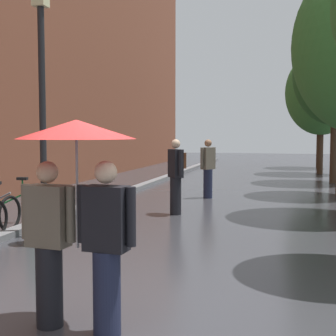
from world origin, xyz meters
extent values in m
plane|color=#38383D|center=(0.00, 0.00, 0.00)|extent=(80.00, 80.00, 0.00)
cube|color=slate|center=(-3.20, 10.00, 0.06)|extent=(0.30, 36.00, 0.12)
cylinder|color=#473323|center=(3.30, 14.37, 1.32)|extent=(0.28, 0.28, 2.64)
ellipsoid|color=#235623|center=(3.30, 14.37, 4.07)|extent=(3.12, 3.12, 3.82)
cylinder|color=#473323|center=(3.04, 18.25, 1.13)|extent=(0.26, 0.26, 2.25)
ellipsoid|color=#387533|center=(3.04, 18.25, 3.68)|extent=(3.20, 3.20, 3.81)
cylinder|color=#473323|center=(3.19, 22.12, 1.28)|extent=(0.25, 0.25, 2.56)
ellipsoid|color=#387533|center=(3.19, 22.12, 3.85)|extent=(2.94, 2.94, 3.44)
torus|color=black|center=(-3.44, 3.50, 0.35)|extent=(0.10, 0.70, 0.70)
torus|color=black|center=(-3.40, 4.44, 0.35)|extent=(0.13, 0.70, 0.70)
cylinder|color=#1E7A38|center=(-3.80, 4.40, 0.55)|extent=(0.88, 0.13, 0.43)
cylinder|color=#1E7A38|center=(-3.70, 4.41, 0.62)|extent=(0.04, 0.04, 0.55)
cube|color=black|center=(-3.70, 4.41, 0.93)|extent=(0.23, 0.12, 0.06)
cylinder|color=black|center=(-0.53, -0.41, 0.40)|extent=(0.26, 0.26, 0.79)
cube|color=#665B4C|center=(-0.53, -0.41, 1.09)|extent=(0.42, 0.25, 0.60)
sphere|color=tan|center=(-0.53, -0.41, 1.52)|extent=(0.21, 0.21, 0.21)
cylinder|color=#665B4C|center=(-0.78, -0.39, 1.12)|extent=(0.09, 0.09, 0.54)
cylinder|color=#665B4C|center=(-0.28, -0.43, 1.12)|extent=(0.09, 0.09, 0.54)
cylinder|color=#1E233D|center=(0.09, -0.47, 0.40)|extent=(0.26, 0.26, 0.80)
cube|color=black|center=(0.09, -0.47, 1.10)|extent=(0.42, 0.25, 0.60)
sphere|color=beige|center=(0.09, -0.47, 1.53)|extent=(0.21, 0.21, 0.21)
cylinder|color=black|center=(-0.16, -0.44, 1.13)|extent=(0.09, 0.09, 0.54)
cylinder|color=black|center=(0.34, -0.49, 1.13)|extent=(0.09, 0.09, 0.54)
cylinder|color=#9E9EA3|center=(-0.22, -0.42, 1.33)|extent=(0.02, 0.02, 1.05)
cone|color=red|center=(-0.22, -0.42, 1.92)|extent=(1.12, 1.12, 0.18)
cylinder|color=black|center=(-2.60, 3.30, 2.06)|extent=(0.12, 0.12, 4.11)
cylinder|color=#1E4C28|center=(-2.41, 2.76, 0.42)|extent=(0.44, 0.44, 0.85)
cylinder|color=black|center=(-0.82, 6.17, 0.43)|extent=(0.26, 0.26, 0.86)
cube|color=black|center=(-0.82, 6.17, 1.18)|extent=(0.42, 0.45, 0.65)
sphere|color=beige|center=(-0.82, 6.17, 1.63)|extent=(0.21, 0.21, 0.21)
cylinder|color=black|center=(-0.66, 5.97, 1.22)|extent=(0.09, 0.09, 0.58)
cylinder|color=black|center=(-0.98, 6.36, 1.22)|extent=(0.09, 0.09, 0.58)
cube|color=#592D19|center=(-0.71, 6.25, 1.25)|extent=(0.27, 0.29, 0.36)
cylinder|color=#1E233D|center=(-0.56, 9.14, 0.42)|extent=(0.26, 0.26, 0.84)
cube|color=#665B4C|center=(-0.56, 9.14, 1.15)|extent=(0.41, 0.45, 0.63)
sphere|color=#9E7051|center=(-0.56, 9.14, 1.59)|extent=(0.21, 0.21, 0.21)
cylinder|color=#665B4C|center=(-0.70, 8.93, 1.18)|extent=(0.09, 0.09, 0.56)
cylinder|color=#665B4C|center=(-0.42, 9.34, 1.18)|extent=(0.09, 0.09, 0.56)
camera|label=1|loc=(1.72, -4.59, 1.89)|focal=51.68mm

